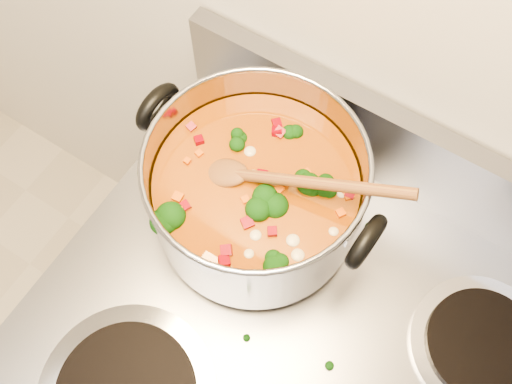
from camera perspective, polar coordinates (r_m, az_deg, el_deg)
stockpot at (r=0.78m, az=-0.00°, el=0.04°), size 0.35×0.29×0.18m
wooden_spoon at (r=0.74m, az=1.30°, el=1.42°), size 0.28×0.11×0.10m
cooktop_crumbs at (r=0.88m, az=-4.26°, el=-0.61°), size 0.25×0.35×0.01m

